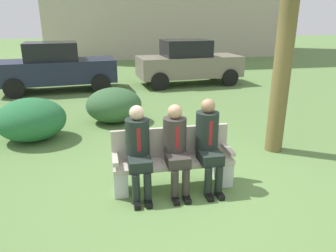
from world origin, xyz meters
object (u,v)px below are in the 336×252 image
at_px(parked_car_near, 56,67).
at_px(parked_car_far, 188,63).
at_px(shrub_mid_lawn, 31,120).
at_px(park_bench, 173,160).
at_px(seated_man_left, 138,147).
at_px(seated_man_right, 208,140).
at_px(seated_man_middle, 176,144).
at_px(shrub_near_bench, 114,105).

xyz_separation_m(parked_car_near, parked_car_far, (4.79, 0.23, 0.00)).
bearing_deg(shrub_mid_lawn, park_bench, -45.09).
relative_size(seated_man_left, seated_man_right, 0.97).
distance_m(seated_man_left, parked_car_near, 7.75).
xyz_separation_m(shrub_mid_lawn, parked_car_near, (-0.05, 4.87, 0.39)).
bearing_deg(shrub_mid_lawn, parked_car_far, 47.10).
distance_m(seated_man_middle, shrub_mid_lawn, 3.63).
xyz_separation_m(seated_man_left, parked_car_near, (-2.01, 7.49, 0.10)).
height_order(shrub_near_bench, parked_car_far, parked_car_far).
bearing_deg(park_bench, seated_man_right, -13.11).
xyz_separation_m(park_bench, seated_man_right, (0.51, -0.12, 0.34)).
relative_size(park_bench, seated_man_middle, 1.38).
height_order(seated_man_left, seated_man_right, seated_man_right).
bearing_deg(seated_man_left, parked_car_far, 70.19).
xyz_separation_m(seated_man_left, seated_man_right, (1.03, 0.00, 0.02)).
relative_size(seated_man_left, seated_man_middle, 1.01).
xyz_separation_m(shrub_mid_lawn, parked_car_far, (4.74, 5.10, 0.39)).
relative_size(seated_man_middle, parked_car_far, 0.32).
bearing_deg(seated_man_left, shrub_near_bench, 93.55).
height_order(seated_man_middle, shrub_near_bench, seated_man_middle).
distance_m(seated_man_right, parked_car_near, 8.08).
bearing_deg(seated_man_middle, seated_man_left, 179.83).
distance_m(park_bench, parked_car_far, 7.93).
height_order(seated_man_middle, seated_man_right, seated_man_right).
relative_size(park_bench, parked_car_near, 0.44).
distance_m(seated_man_left, seated_man_middle, 0.54).
bearing_deg(park_bench, parked_car_near, 108.98).
relative_size(shrub_near_bench, shrub_mid_lawn, 0.96).
xyz_separation_m(seated_man_middle, parked_car_far, (2.24, 7.72, 0.11)).
height_order(park_bench, shrub_near_bench, park_bench).
relative_size(seated_man_left, shrub_near_bench, 0.97).
height_order(seated_man_right, parked_car_far, parked_car_far).
relative_size(seated_man_right, parked_car_far, 0.34).
bearing_deg(shrub_mid_lawn, seated_man_left, -53.10).
xyz_separation_m(park_bench, parked_car_near, (-2.53, 7.36, 0.42)).
xyz_separation_m(seated_man_left, shrub_near_bench, (-0.22, 3.52, -0.31)).
bearing_deg(seated_man_left, park_bench, 13.32).
bearing_deg(shrub_near_bench, seated_man_middle, -77.82).
bearing_deg(shrub_near_bench, shrub_mid_lawn, -152.46).
distance_m(seated_man_middle, shrub_near_bench, 3.62).
height_order(park_bench, parked_car_far, parked_car_far).
distance_m(seated_man_middle, seated_man_right, 0.49).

